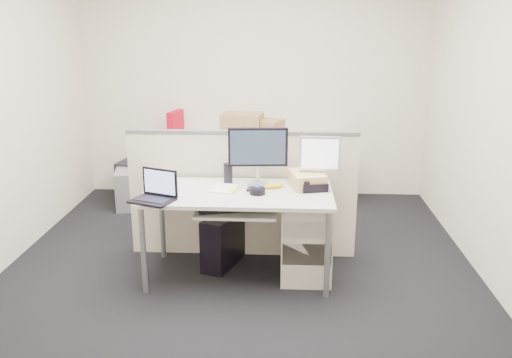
# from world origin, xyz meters

# --- Properties ---
(floor) EXTENTS (4.00, 4.50, 0.01)m
(floor) POSITION_xyz_m (0.00, 0.00, -0.01)
(floor) COLOR black
(floor) RESTS_ON ground
(wall_back) EXTENTS (4.00, 0.02, 2.70)m
(wall_back) POSITION_xyz_m (0.00, 2.25, 1.35)
(wall_back) COLOR beige
(wall_back) RESTS_ON ground
(wall_front) EXTENTS (4.00, 0.02, 2.70)m
(wall_front) POSITION_xyz_m (0.00, -2.25, 1.35)
(wall_front) COLOR beige
(wall_front) RESTS_ON ground
(wall_right) EXTENTS (0.02, 4.50, 2.70)m
(wall_right) POSITION_xyz_m (2.00, 0.00, 1.35)
(wall_right) COLOR beige
(wall_right) RESTS_ON ground
(desk) EXTENTS (1.50, 0.75, 0.73)m
(desk) POSITION_xyz_m (0.00, 0.00, 0.66)
(desk) COLOR silver
(desk) RESTS_ON floor
(keyboard_tray) EXTENTS (0.62, 0.32, 0.02)m
(keyboard_tray) POSITION_xyz_m (0.00, -0.18, 0.62)
(keyboard_tray) COLOR silver
(keyboard_tray) RESTS_ON desk
(drawer_pedestal) EXTENTS (0.40, 0.55, 0.65)m
(drawer_pedestal) POSITION_xyz_m (0.55, 0.05, 0.33)
(drawer_pedestal) COLOR #B5AE9F
(drawer_pedestal) RESTS_ON floor
(cubicle_partition) EXTENTS (2.00, 0.06, 1.10)m
(cubicle_partition) POSITION_xyz_m (0.00, 0.45, 0.55)
(cubicle_partition) COLOR beige
(cubicle_partition) RESTS_ON floor
(back_counter) EXTENTS (2.00, 0.60, 0.72)m
(back_counter) POSITION_xyz_m (0.00, 1.93, 0.36)
(back_counter) COLOR #B5AE9F
(back_counter) RESTS_ON floor
(monitor_main) EXTENTS (0.50, 0.22, 0.48)m
(monitor_main) POSITION_xyz_m (0.15, 0.18, 0.97)
(monitor_main) COLOR black
(monitor_main) RESTS_ON desk
(monitor_small) EXTENTS (0.34, 0.19, 0.41)m
(monitor_small) POSITION_xyz_m (0.65, 0.18, 0.93)
(monitor_small) COLOR #B7B7BC
(monitor_small) RESTS_ON desk
(laptop) EXTENTS (0.37, 0.32, 0.23)m
(laptop) POSITION_xyz_m (-0.62, -0.28, 0.84)
(laptop) COLOR black
(laptop) RESTS_ON desk
(trackball) EXTENTS (0.16, 0.16, 0.05)m
(trackball) POSITION_xyz_m (0.16, -0.05, 0.75)
(trackball) COLOR black
(trackball) RESTS_ON desk
(desk_phone) EXTENTS (0.24, 0.21, 0.07)m
(desk_phone) POSITION_xyz_m (0.60, 0.08, 0.76)
(desk_phone) COLOR black
(desk_phone) RESTS_ON desk
(paper_stack) EXTENTS (0.24, 0.28, 0.01)m
(paper_stack) POSITION_xyz_m (-0.12, 0.06, 0.74)
(paper_stack) COLOR silver
(paper_stack) RESTS_ON desk
(sticky_pad) EXTENTS (0.10, 0.10, 0.01)m
(sticky_pad) POSITION_xyz_m (-0.05, 0.00, 0.74)
(sticky_pad) COLOR yellow
(sticky_pad) RESTS_ON desk
(travel_mug) EXTENTS (0.09, 0.09, 0.16)m
(travel_mug) POSITION_xyz_m (-0.10, 0.22, 0.81)
(travel_mug) COLOR black
(travel_mug) RESTS_ON desk
(banana) EXTENTS (0.19, 0.12, 0.04)m
(banana) POSITION_xyz_m (0.28, 0.10, 0.75)
(banana) COLOR yellow
(banana) RESTS_ON desk
(cellphone) EXTENTS (0.07, 0.11, 0.01)m
(cellphone) POSITION_xyz_m (0.10, 0.05, 0.74)
(cellphone) COLOR black
(cellphone) RESTS_ON desk
(manila_folders) EXTENTS (0.32, 0.37, 0.12)m
(manila_folders) POSITION_xyz_m (0.55, 0.17, 0.79)
(manila_folders) COLOR tan
(manila_folders) RESTS_ON desk
(keyboard) EXTENTS (0.53, 0.30, 0.03)m
(keyboard) POSITION_xyz_m (-0.05, -0.14, 0.64)
(keyboard) COLOR black
(keyboard) RESTS_ON keyboard_tray
(pc_tower_desk) EXTENTS (0.35, 0.52, 0.45)m
(pc_tower_desk) POSITION_xyz_m (-0.15, 0.20, 0.23)
(pc_tower_desk) COLOR black
(pc_tower_desk) RESTS_ON floor
(pc_tower_spare_dark) EXTENTS (0.29, 0.51, 0.45)m
(pc_tower_spare_dark) POSITION_xyz_m (-1.45, 2.03, 0.22)
(pc_tower_spare_dark) COLOR black
(pc_tower_spare_dark) RESTS_ON floor
(pc_tower_spare_silver) EXTENTS (0.28, 0.49, 0.43)m
(pc_tower_spare_silver) POSITION_xyz_m (-1.42, 1.63, 0.21)
(pc_tower_spare_silver) COLOR #B7B7BC
(pc_tower_spare_silver) RESTS_ON floor
(cardboard_box_left) EXTENTS (0.47, 0.38, 0.32)m
(cardboard_box_left) POSITION_xyz_m (-0.11, 1.81, 0.88)
(cardboard_box_left) COLOR olive
(cardboard_box_left) RESTS_ON back_counter
(cardboard_box_right) EXTENTS (0.44, 0.41, 0.26)m
(cardboard_box_right) POSITION_xyz_m (0.15, 1.81, 0.85)
(cardboard_box_right) COLOR olive
(cardboard_box_right) RESTS_ON back_counter
(red_binder) EXTENTS (0.14, 0.34, 0.31)m
(red_binder) POSITION_xyz_m (-0.90, 2.03, 0.87)
(red_binder) COLOR #AA0417
(red_binder) RESTS_ON back_counter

